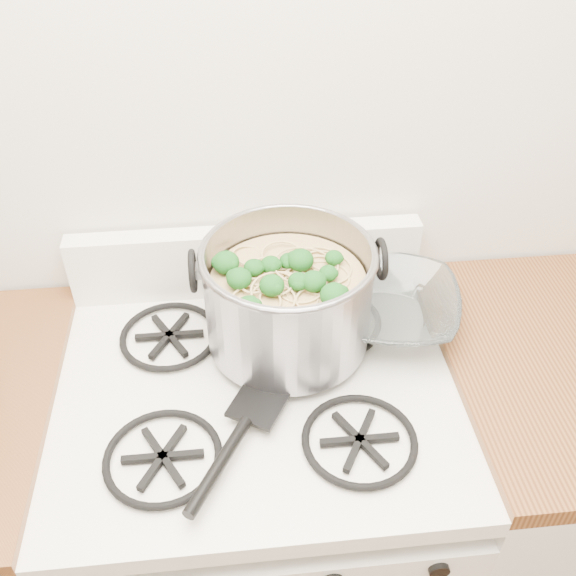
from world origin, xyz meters
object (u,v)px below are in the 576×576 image
Objects in this scene: gas_range at (263,520)px; spatula at (260,399)px; stock_pot at (288,299)px; glass_bowl at (386,314)px.

spatula is (0.00, -0.05, 0.50)m from gas_range.
stock_pot reaches higher than spatula.
spatula is at bearing -86.70° from gas_range.
stock_pot is at bearing 57.62° from gas_range.
gas_range is 0.59m from glass_bowl.
gas_range is 2.98× the size of spatula.
stock_pot reaches higher than glass_bowl.
glass_bowl is (0.28, 0.20, 0.00)m from spatula.
stock_pot reaches higher than gas_range.
gas_range is 2.55× the size of stock_pot.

